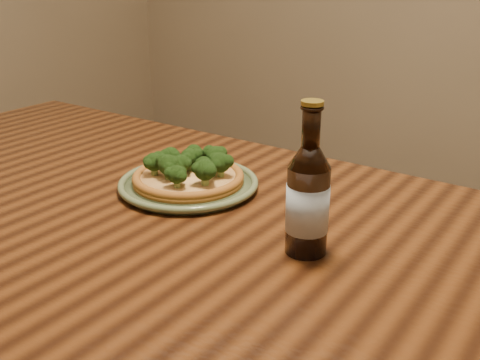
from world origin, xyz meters
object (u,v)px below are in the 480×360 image
Objects in this scene: table at (132,246)px; plate at (189,184)px; pizza at (189,174)px; beer_bottle at (308,199)px.

table is 5.67× the size of plate.
plate reaches higher than table.
beer_bottle reaches higher than pizza.
pizza is 0.34m from beer_bottle.
plate is at bearing 67.92° from table.
table is at bearing -154.41° from beer_bottle.
plate is 1.16× the size of beer_bottle.
beer_bottle is at bearing -16.64° from pizza.
pizza reaches higher than plate.
pizza is 0.92× the size of beer_bottle.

